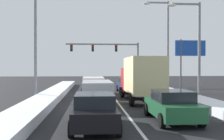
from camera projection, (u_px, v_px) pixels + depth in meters
name	position (u px, v px, depth m)	size (l,w,h in m)	color
ground_plane	(119.00, 104.00, 19.49)	(120.00, 120.00, 0.00)	black
lane_stripe_between_right_lane_and_center_lane	(115.00, 99.00, 22.94)	(0.14, 37.98, 0.01)	silver
snow_bank_right_shoulder	(177.00, 95.00, 23.34)	(1.81, 37.98, 0.53)	white
snow_bank_left_shoulder	(50.00, 96.00, 22.52)	(1.85, 37.98, 0.53)	white
sedan_green_right_lane_nearest	(172.00, 105.00, 13.51)	(2.00, 4.50, 1.51)	#1E5633
box_truck_right_lane_second	(141.00, 77.00, 21.09)	(2.53, 7.20, 3.36)	maroon
sedan_navy_right_lane_third	(127.00, 85.00, 28.89)	(2.00, 4.50, 1.51)	navy
sedan_black_center_lane_nearest	(94.00, 111.00, 11.87)	(2.00, 4.50, 1.51)	black
suv_silver_center_lane_second	(97.00, 91.00, 18.97)	(2.16, 4.90, 1.67)	#B7BABF
suv_white_center_lane_third	(93.00, 84.00, 26.31)	(2.16, 4.90, 1.67)	silver
traffic_light_gantry	(113.00, 53.00, 40.17)	(10.60, 0.47, 6.20)	slate
street_lamp_right_mid	(195.00, 41.00, 21.64)	(2.66, 0.36, 7.71)	gray
street_lamp_right_far	(165.00, 39.00, 28.48)	(2.66, 0.36, 9.42)	gray
street_lamp_left_mid	(40.00, 33.00, 21.66)	(2.66, 0.36, 8.91)	gray
roadside_sign_right	(190.00, 54.00, 28.55)	(3.20, 0.16, 5.50)	#59595B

